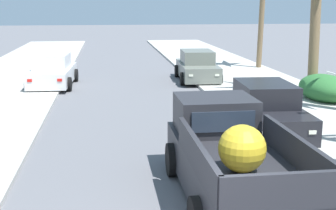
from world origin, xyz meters
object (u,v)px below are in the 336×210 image
at_px(car_left_near, 197,67).
at_px(car_right_near, 53,72).
at_px(pickup_truck, 230,160).
at_px(hedge_bush, 324,88).
at_px(car_left_mid, 265,110).

xyz_separation_m(car_left_near, car_right_near, (-7.13, -0.71, 0.00)).
distance_m(pickup_truck, hedge_bush, 10.43).
xyz_separation_m(car_left_mid, hedge_bush, (3.89, 3.94, -0.16)).
xyz_separation_m(pickup_truck, hedge_bush, (6.21, 8.37, -0.25)).
bearing_deg(pickup_truck, car_left_near, 81.22).
bearing_deg(car_left_near, pickup_truck, -98.78).
height_order(car_right_near, car_left_mid, same).
bearing_deg(pickup_truck, car_right_near, 110.36).
bearing_deg(car_right_near, pickup_truck, -69.64).
distance_m(car_right_near, car_left_mid, 11.52).
height_order(pickup_truck, car_left_near, pickup_truck).
relative_size(car_left_near, car_right_near, 1.00).
bearing_deg(car_right_near, car_left_near, 5.69).
xyz_separation_m(pickup_truck, car_left_near, (2.17, 14.07, -0.09)).
xyz_separation_m(pickup_truck, car_right_near, (-4.96, 13.36, -0.09)).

